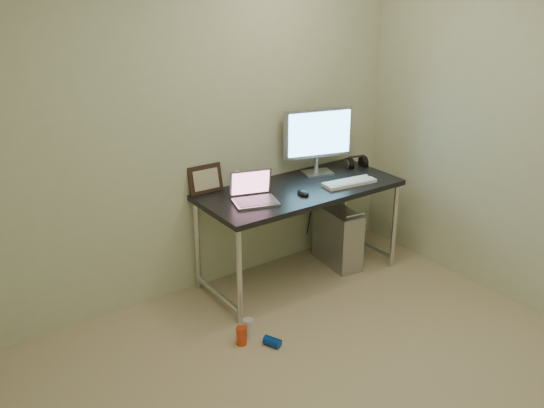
# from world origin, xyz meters

# --- Properties ---
(wall_back) EXTENTS (3.50, 0.02, 2.50)m
(wall_back) POSITION_xyz_m (0.00, 1.75, 1.25)
(wall_back) COLOR beige
(wall_back) RESTS_ON ground
(desk) EXTENTS (1.53, 0.67, 0.75)m
(desk) POSITION_xyz_m (0.68, 1.41, 0.67)
(desk) COLOR black
(desk) RESTS_ON ground
(tower_computer) EXTENTS (0.26, 0.48, 0.51)m
(tower_computer) POSITION_xyz_m (1.08, 1.42, 0.24)
(tower_computer) COLOR #AAA9AE
(tower_computer) RESTS_ON ground
(cable_a) EXTENTS (0.01, 0.16, 0.69)m
(cable_a) POSITION_xyz_m (1.03, 1.70, 0.40)
(cable_a) COLOR black
(cable_a) RESTS_ON ground
(cable_b) EXTENTS (0.02, 0.11, 0.71)m
(cable_b) POSITION_xyz_m (1.12, 1.68, 0.38)
(cable_b) COLOR black
(cable_b) RESTS_ON ground
(can_red) EXTENTS (0.09, 0.09, 0.13)m
(can_red) POSITION_xyz_m (-0.17, 0.90, 0.06)
(can_red) COLOR red
(can_red) RESTS_ON ground
(can_white) EXTENTS (0.09, 0.09, 0.13)m
(can_white) POSITION_xyz_m (-0.09, 0.95, 0.06)
(can_white) COLOR silver
(can_white) RESTS_ON ground
(can_blue) EXTENTS (0.10, 0.13, 0.06)m
(can_blue) POSITION_xyz_m (-0.02, 0.77, 0.03)
(can_blue) COLOR #0A349F
(can_blue) RESTS_ON ground
(laptop) EXTENTS (0.36, 0.32, 0.21)m
(laptop) POSITION_xyz_m (0.25, 1.39, 0.80)
(laptop) COLOR #B8B9BF
(laptop) RESTS_ON desk
(monitor) EXTENTS (0.55, 0.22, 0.52)m
(monitor) POSITION_xyz_m (0.98, 1.59, 1.06)
(monitor) COLOR #B8B9BF
(monitor) RESTS_ON desk
(keyboard) EXTENTS (0.43, 0.18, 0.03)m
(keyboard) POSITION_xyz_m (1.03, 1.26, 0.76)
(keyboard) COLOR white
(keyboard) RESTS_ON desk
(mouse_right) EXTENTS (0.07, 0.11, 0.04)m
(mouse_right) POSITION_xyz_m (1.25, 1.26, 0.77)
(mouse_right) COLOR black
(mouse_right) RESTS_ON desk
(mouse_left) EXTENTS (0.10, 0.13, 0.04)m
(mouse_left) POSITION_xyz_m (0.61, 1.29, 0.77)
(mouse_left) COLOR black
(mouse_left) RESTS_ON desk
(headphones) EXTENTS (0.20, 0.11, 0.12)m
(headphones) POSITION_xyz_m (1.35, 1.54, 0.78)
(headphones) COLOR black
(headphones) RESTS_ON desk
(picture_frame) EXTENTS (0.26, 0.08, 0.21)m
(picture_frame) POSITION_xyz_m (0.05, 1.72, 0.85)
(picture_frame) COLOR black
(picture_frame) RESTS_ON desk
(webcam) EXTENTS (0.05, 0.04, 0.13)m
(webcam) POSITION_xyz_m (0.30, 1.67, 0.85)
(webcam) COLOR silver
(webcam) RESTS_ON desk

